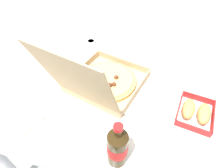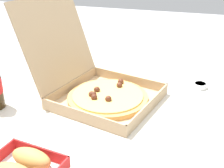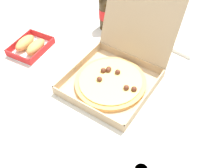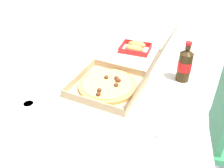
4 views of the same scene
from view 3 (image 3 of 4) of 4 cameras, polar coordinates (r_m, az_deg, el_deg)
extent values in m
plane|color=#B2B2B7|center=(1.70, -1.01, -15.82)|extent=(10.00, 10.00, 0.00)
cube|color=silver|center=(1.12, -1.47, -0.03)|extent=(1.23, 0.96, 0.03)
cylinder|color=#B7B7BC|center=(1.82, -13.09, 5.71)|extent=(0.05, 0.05, 0.68)
cylinder|color=#B7B7BC|center=(1.65, 22.03, -2.84)|extent=(0.05, 0.05, 0.68)
cube|color=#338451|center=(1.86, 6.57, 11.58)|extent=(0.42, 0.42, 0.04)
cube|color=#338451|center=(1.60, 5.13, 14.03)|extent=(0.36, 0.05, 0.38)
cylinder|color=#B2B2B7|center=(2.10, 11.94, 8.19)|extent=(0.03, 0.03, 0.43)
cylinder|color=#B2B2B7|center=(2.16, 3.13, 10.54)|extent=(0.03, 0.03, 0.43)
cylinder|color=#B2B2B7|center=(1.85, 9.38, 2.03)|extent=(0.03, 0.03, 0.43)
cylinder|color=#B2B2B7|center=(1.92, -0.39, 4.83)|extent=(0.03, 0.03, 0.43)
cube|color=tan|center=(1.10, -0.32, -0.06)|extent=(0.42, 0.42, 0.01)
cube|color=tan|center=(0.99, -5.73, -5.29)|extent=(0.34, 0.09, 0.04)
cube|color=tan|center=(1.16, -7.41, 4.12)|extent=(0.09, 0.34, 0.04)
cube|color=tan|center=(1.03, 7.62, -3.05)|extent=(0.09, 0.34, 0.04)
cube|color=tan|center=(1.19, 4.21, 5.82)|extent=(0.34, 0.09, 0.04)
cube|color=tan|center=(1.12, 6.40, 14.56)|extent=(0.37, 0.21, 0.33)
cylinder|color=tan|center=(1.09, -0.32, 0.36)|extent=(0.30, 0.30, 0.02)
cylinder|color=#EAC666|center=(1.08, -0.33, 0.79)|extent=(0.27, 0.27, 0.01)
sphere|color=#562819|center=(1.11, -1.01, 3.16)|extent=(0.02, 0.02, 0.02)
sphere|color=#562819|center=(1.04, 3.20, -0.83)|extent=(0.02, 0.02, 0.02)
sphere|color=#562819|center=(1.11, -1.96, 3.04)|extent=(0.02, 0.02, 0.02)
sphere|color=#562819|center=(1.04, 4.94, -1.14)|extent=(0.02, 0.02, 0.02)
sphere|color=#562819|center=(1.10, 1.27, 2.66)|extent=(0.02, 0.02, 0.02)
sphere|color=#562819|center=(1.07, -2.82, 1.07)|extent=(0.02, 0.02, 0.02)
sphere|color=#562819|center=(1.12, -0.83, 3.40)|extent=(0.02, 0.02, 0.02)
cube|color=white|center=(1.32, -17.50, 7.37)|extent=(0.18, 0.21, 0.00)
cube|color=red|center=(1.27, -20.28, 5.53)|extent=(0.15, 0.03, 0.03)
cube|color=red|center=(1.36, -15.26, 10.34)|extent=(0.15, 0.03, 0.03)
cube|color=red|center=(1.36, -20.03, 8.81)|extent=(0.03, 0.19, 0.03)
cube|color=red|center=(1.27, -15.20, 7.18)|extent=(0.03, 0.19, 0.03)
ellipsoid|color=tan|center=(1.33, -18.86, 8.67)|extent=(0.07, 0.13, 0.05)
ellipsoid|color=tan|center=(1.29, -16.66, 7.94)|extent=(0.07, 0.13, 0.05)
cylinder|color=#33230F|center=(1.37, -1.33, 15.24)|extent=(0.07, 0.07, 0.16)
cylinder|color=red|center=(1.36, -1.34, 15.52)|extent=(0.07, 0.07, 0.06)
cube|color=white|center=(1.08, -22.08, -6.42)|extent=(0.23, 0.18, 0.00)
cube|color=white|center=(1.31, 16.08, 7.81)|extent=(0.14, 0.14, 0.02)
camera|label=1|loc=(1.46, 0.09, 43.57)|focal=30.22mm
camera|label=2|loc=(1.29, -55.13, 17.61)|focal=48.18mm
camera|label=4|loc=(1.21, 66.64, 20.39)|focal=39.95mm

